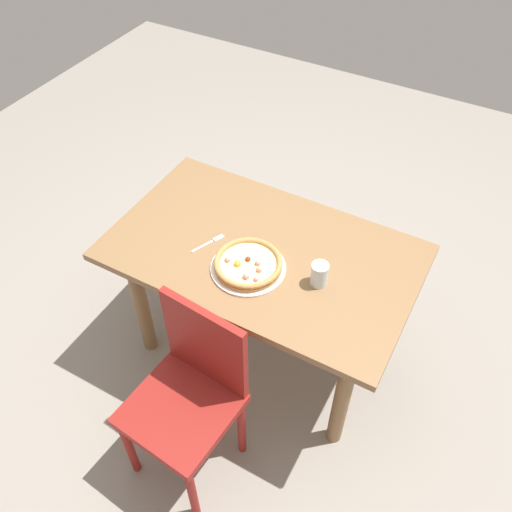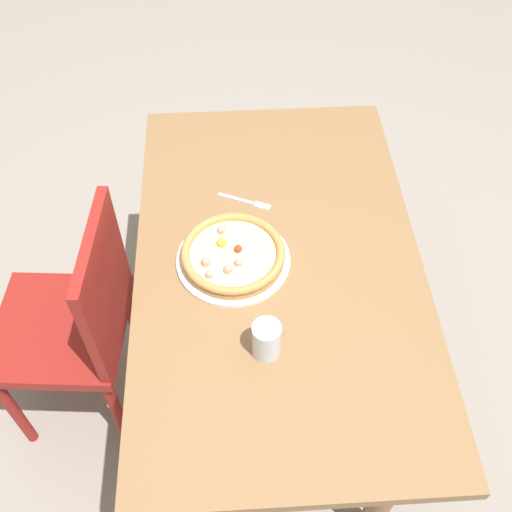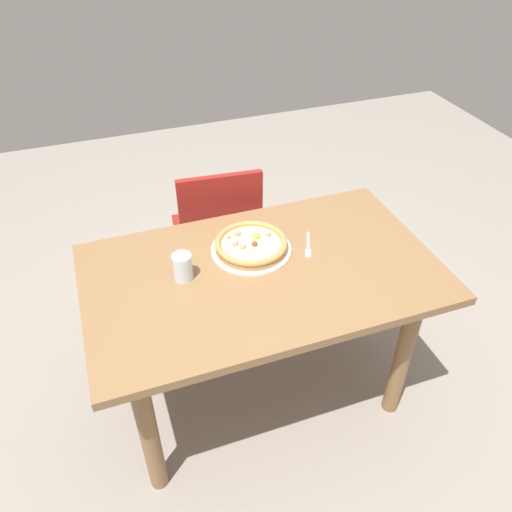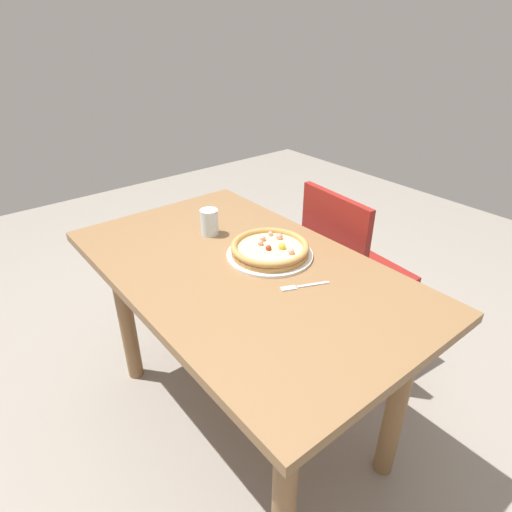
{
  "view_description": "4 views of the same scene",
  "coord_description": "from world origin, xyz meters",
  "px_view_note": "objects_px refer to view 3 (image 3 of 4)",
  "views": [
    {
      "loc": [
        0.76,
        -1.44,
        2.43
      ],
      "look_at": [
        0.0,
        -0.06,
        0.77
      ],
      "focal_mm": 38.11,
      "sensor_mm": 36.0,
      "label": 1
    },
    {
      "loc": [
        1.04,
        -0.12,
        2.07
      ],
      "look_at": [
        0.0,
        -0.06,
        0.77
      ],
      "focal_mm": 42.45,
      "sensor_mm": 36.0,
      "label": 2
    },
    {
      "loc": [
        0.51,
        1.37,
        1.98
      ],
      "look_at": [
        0.0,
        -0.06,
        0.77
      ],
      "focal_mm": 35.73,
      "sensor_mm": 36.0,
      "label": 3
    },
    {
      "loc": [
        -1.03,
        0.77,
        1.53
      ],
      "look_at": [
        0.0,
        -0.06,
        0.77
      ],
      "focal_mm": 30.13,
      "sensor_mm": 36.0,
      "label": 4
    }
  ],
  "objects_px": {
    "plate": "(250,250)",
    "pizza": "(250,244)",
    "drinking_glass": "(183,267)",
    "chair_near": "(218,235)",
    "dining_table": "(262,294)",
    "fork": "(308,247)"
  },
  "relations": [
    {
      "from": "drinking_glass",
      "to": "dining_table",
      "type": "bearing_deg",
      "value": 169.28
    },
    {
      "from": "dining_table",
      "to": "pizza",
      "type": "distance_m",
      "value": 0.2
    },
    {
      "from": "chair_near",
      "to": "pizza",
      "type": "xyz_separation_m",
      "value": [
        -0.0,
        0.48,
        0.29
      ]
    },
    {
      "from": "chair_near",
      "to": "fork",
      "type": "relative_size",
      "value": 5.69
    },
    {
      "from": "dining_table",
      "to": "plate",
      "type": "bearing_deg",
      "value": -87.93
    },
    {
      "from": "dining_table",
      "to": "drinking_glass",
      "type": "distance_m",
      "value": 0.34
    },
    {
      "from": "dining_table",
      "to": "drinking_glass",
      "type": "relative_size",
      "value": 12.73
    },
    {
      "from": "pizza",
      "to": "chair_near",
      "type": "bearing_deg",
      "value": -89.84
    },
    {
      "from": "pizza",
      "to": "dining_table",
      "type": "bearing_deg",
      "value": 92.08
    },
    {
      "from": "plate",
      "to": "pizza",
      "type": "distance_m",
      "value": 0.03
    },
    {
      "from": "plate",
      "to": "drinking_glass",
      "type": "bearing_deg",
      "value": 14.06
    },
    {
      "from": "dining_table",
      "to": "chair_near",
      "type": "distance_m",
      "value": 0.62
    },
    {
      "from": "plate",
      "to": "pizza",
      "type": "bearing_deg",
      "value": -86.6
    },
    {
      "from": "drinking_glass",
      "to": "plate",
      "type": "bearing_deg",
      "value": -165.94
    },
    {
      "from": "fork",
      "to": "dining_table",
      "type": "bearing_deg",
      "value": -48.31
    },
    {
      "from": "plate",
      "to": "pizza",
      "type": "height_order",
      "value": "pizza"
    },
    {
      "from": "drinking_glass",
      "to": "chair_near",
      "type": "bearing_deg",
      "value": -116.83
    },
    {
      "from": "dining_table",
      "to": "chair_near",
      "type": "xyz_separation_m",
      "value": [
        0.01,
        -0.61,
        -0.13
      ]
    },
    {
      "from": "chair_near",
      "to": "plate",
      "type": "height_order",
      "value": "chair_near"
    },
    {
      "from": "chair_near",
      "to": "drinking_glass",
      "type": "bearing_deg",
      "value": -111.66
    },
    {
      "from": "chair_near",
      "to": "plate",
      "type": "distance_m",
      "value": 0.55
    },
    {
      "from": "plate",
      "to": "fork",
      "type": "relative_size",
      "value": 2.0
    }
  ]
}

